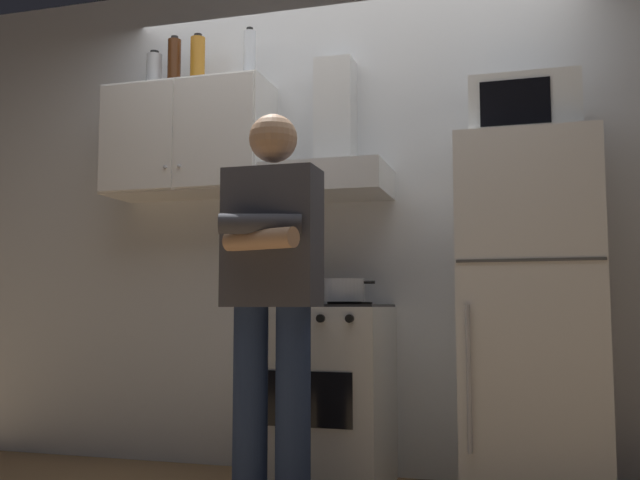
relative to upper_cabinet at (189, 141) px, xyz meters
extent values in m
cube|color=white|center=(0.85, 0.23, -0.40)|extent=(4.80, 0.10, 2.70)
cube|color=white|center=(0.00, 0.01, 0.00)|extent=(0.90, 0.34, 0.60)
cube|color=white|center=(-0.22, -0.17, 0.00)|extent=(0.43, 0.01, 0.58)
cube|color=white|center=(0.22, -0.17, 0.00)|extent=(0.43, 0.01, 0.58)
sphere|color=#B2B2B7|center=(-0.04, -0.18, -0.18)|extent=(0.02, 0.02, 0.02)
sphere|color=#B2B2B7|center=(0.04, -0.18, -0.18)|extent=(0.02, 0.02, 0.02)
cube|color=white|center=(0.80, -0.12, -1.32)|extent=(0.60, 0.60, 0.85)
cube|color=black|center=(0.80, -0.12, -0.89)|extent=(0.59, 0.59, 0.01)
cube|color=black|center=(0.80, -0.43, -1.30)|extent=(0.42, 0.01, 0.24)
cylinder|color=black|center=(0.67, -0.24, -0.88)|extent=(0.16, 0.16, 0.01)
cylinder|color=black|center=(0.93, -0.24, -0.88)|extent=(0.16, 0.16, 0.01)
cylinder|color=black|center=(0.67, 0.00, -0.88)|extent=(0.16, 0.16, 0.01)
cylinder|color=black|center=(0.93, 0.00, -0.88)|extent=(0.16, 0.16, 0.01)
cylinder|color=black|center=(0.60, -0.44, -0.95)|extent=(0.04, 0.02, 0.04)
cylinder|color=black|center=(0.73, -0.44, -0.95)|extent=(0.04, 0.02, 0.04)
cylinder|color=black|center=(0.87, -0.44, -0.95)|extent=(0.04, 0.02, 0.04)
cylinder|color=black|center=(1.00, -0.44, -0.95)|extent=(0.04, 0.02, 0.04)
cube|color=white|center=(0.80, -0.04, -0.27)|extent=(0.60, 0.44, 0.15)
cube|color=white|center=(0.80, 0.10, 0.10)|extent=(0.20, 0.16, 0.60)
cube|color=white|center=(1.75, -0.12, -0.95)|extent=(0.60, 0.60, 1.60)
cube|color=#4C4C4C|center=(1.75, -0.43, -0.71)|extent=(0.59, 0.01, 0.01)
cylinder|color=silver|center=(1.50, -0.44, -1.19)|extent=(0.02, 0.02, 0.60)
cube|color=silver|center=(1.75, -0.10, -0.01)|extent=(0.48, 0.36, 0.28)
cube|color=black|center=(1.71, -0.29, -0.01)|extent=(0.30, 0.01, 0.20)
cylinder|color=navy|center=(0.66, -0.72, -1.32)|extent=(0.14, 0.14, 0.85)
cylinder|color=navy|center=(0.84, -0.72, -1.32)|extent=(0.14, 0.14, 0.85)
cube|color=#3F3F47|center=(0.75, -0.72, -0.62)|extent=(0.38, 0.20, 0.56)
cylinder|color=#3F3F47|center=(0.75, -0.86, -0.58)|extent=(0.33, 0.17, 0.08)
cylinder|color=tan|center=(0.75, -0.86, -0.64)|extent=(0.33, 0.17, 0.08)
sphere|color=tan|center=(0.75, -0.72, -0.21)|extent=(0.20, 0.20, 0.20)
cylinder|color=#B7BABF|center=(0.93, -0.24, -0.82)|extent=(0.19, 0.19, 0.10)
cylinder|color=black|center=(0.81, -0.24, -0.79)|extent=(0.05, 0.01, 0.01)
cylinder|color=black|center=(1.05, -0.24, -0.79)|extent=(0.05, 0.01, 0.01)
cylinder|color=#B2B5BA|center=(-0.21, -0.02, 0.40)|extent=(0.09, 0.09, 0.19)
cylinder|color=black|center=(-0.21, -0.02, 0.50)|extent=(0.05, 0.05, 0.02)
cylinder|color=#47230F|center=(-0.09, -0.01, 0.43)|extent=(0.07, 0.07, 0.27)
cylinder|color=black|center=(-0.09, -0.01, 0.58)|extent=(0.04, 0.04, 0.02)
cylinder|color=#B7721E|center=(0.05, -0.01, 0.43)|extent=(0.08, 0.08, 0.27)
cylinder|color=black|center=(0.05, -0.01, 0.58)|extent=(0.04, 0.04, 0.02)
cylinder|color=silver|center=(0.34, 0.03, 0.44)|extent=(0.06, 0.06, 0.29)
cylinder|color=black|center=(0.34, 0.03, 0.60)|extent=(0.04, 0.04, 0.02)
camera|label=1|loc=(1.71, -3.38, -0.90)|focal=39.20mm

